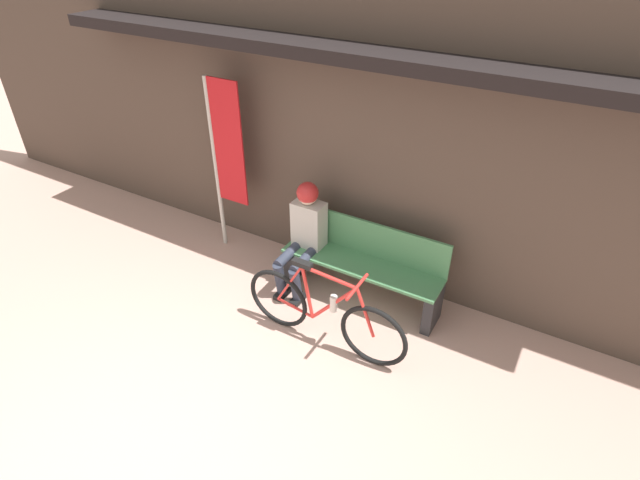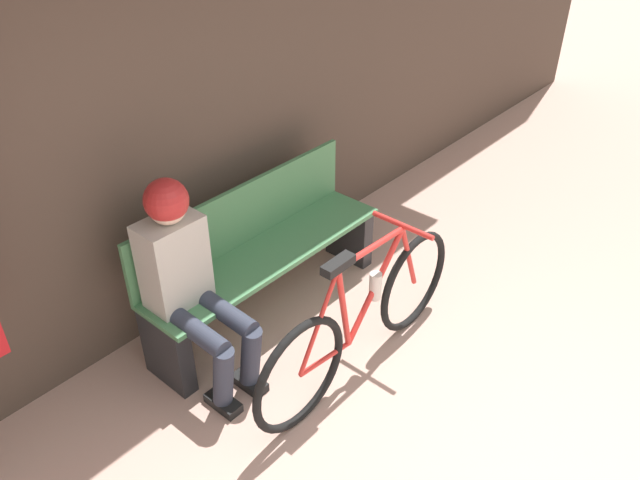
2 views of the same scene
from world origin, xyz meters
The scene contains 4 objects.
storefront_wall centered at (0.00, 2.92, 1.66)m, with size 12.00×0.56×3.20m.
park_bench_near centered at (0.51, 2.48, 0.42)m, with size 1.73×0.42×0.88m.
bicycle centered at (0.50, 1.66, 0.37)m, with size 1.71×0.40×0.90m.
person_seated centered at (-0.15, 2.36, 0.72)m, with size 0.34×0.64×1.24m.
Camera 2 is at (-1.67, 0.09, 2.69)m, focal length 35.00 mm.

